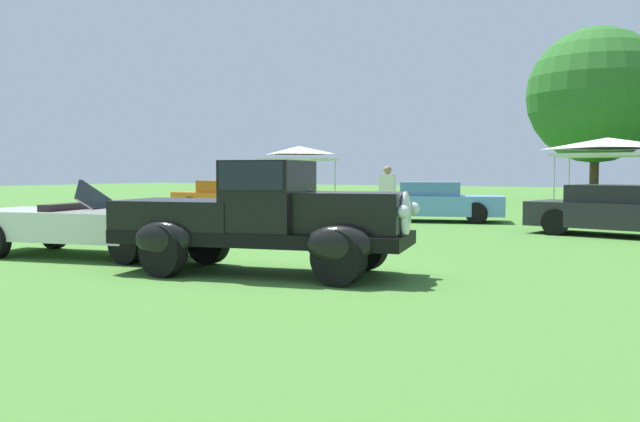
% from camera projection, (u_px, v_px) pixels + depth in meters
% --- Properties ---
extents(ground_plane, '(120.00, 120.00, 0.00)m').
position_uv_depth(ground_plane, '(285.00, 273.00, 10.06)').
color(ground_plane, '#42752D').
extents(feature_pickup_truck, '(4.67, 2.55, 1.70)m').
position_uv_depth(feature_pickup_truck, '(264.00, 216.00, 9.90)').
color(feature_pickup_truck, black).
rests_on(feature_pickup_truck, ground_plane).
extents(neighbor_convertible, '(4.67, 2.62, 1.40)m').
position_uv_depth(neighbor_convertible, '(92.00, 224.00, 12.02)').
color(neighbor_convertible, silver).
rests_on(neighbor_convertible, ground_plane).
extents(show_car_orange, '(4.36, 1.99, 1.22)m').
position_uv_depth(show_car_orange, '(232.00, 198.00, 23.58)').
color(show_car_orange, orange).
rests_on(show_car_orange, ground_plane).
extents(show_car_skyblue, '(4.37, 2.82, 1.22)m').
position_uv_depth(show_car_skyblue, '(435.00, 202.00, 20.41)').
color(show_car_skyblue, '#669EDB').
rests_on(show_car_skyblue, ground_plane).
extents(show_car_charcoal, '(4.30, 2.48, 1.22)m').
position_uv_depth(show_car_charcoal, '(617.00, 211.00, 15.74)').
color(show_car_charcoal, '#28282D').
rests_on(show_car_charcoal, ground_plane).
extents(spectator_near_truck, '(0.46, 0.37, 1.69)m').
position_uv_depth(spectator_near_truck, '(258.00, 192.00, 20.25)').
color(spectator_near_truck, '#383838').
rests_on(spectator_near_truck, ground_plane).
extents(spectator_between_cars, '(0.43, 0.29, 1.69)m').
position_uv_depth(spectator_between_cars, '(387.00, 196.00, 17.24)').
color(spectator_between_cars, '#9E998E').
rests_on(spectator_between_cars, ground_plane).
extents(canopy_tent_left_field, '(2.72, 2.72, 2.71)m').
position_uv_depth(canopy_tent_left_field, '(299.00, 152.00, 30.26)').
color(canopy_tent_left_field, '#B7B7BC').
rests_on(canopy_tent_left_field, ground_plane).
extents(canopy_tent_center_field, '(3.28, 3.28, 2.71)m').
position_uv_depth(canopy_tent_center_field, '(608.00, 146.00, 22.74)').
color(canopy_tent_center_field, '#B7B7BC').
rests_on(canopy_tent_center_field, ground_plane).
extents(treeline_far_left, '(6.70, 6.70, 8.67)m').
position_uv_depth(treeline_far_left, '(596.00, 95.00, 32.75)').
color(treeline_far_left, '#47331E').
rests_on(treeline_far_left, ground_plane).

